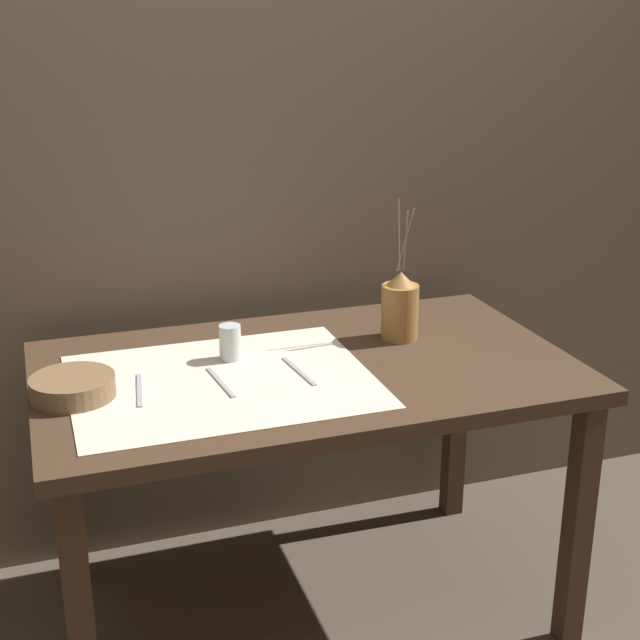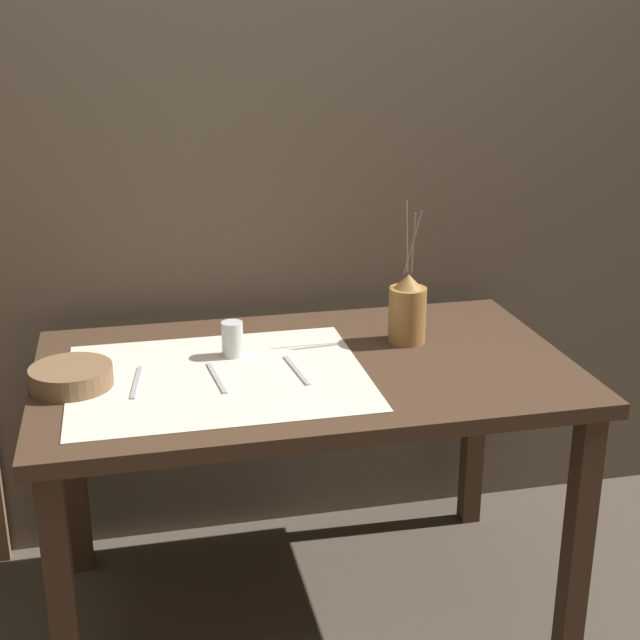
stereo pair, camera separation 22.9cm
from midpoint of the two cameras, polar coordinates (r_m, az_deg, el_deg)
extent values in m
plane|color=brown|center=(2.70, -3.36, -18.04)|extent=(12.00, 12.00, 0.00)
cube|color=brown|center=(2.69, -6.88, 9.78)|extent=(7.00, 0.06, 2.40)
cube|color=#422D1E|center=(2.33, -3.72, -3.40)|extent=(1.39, 0.82, 0.04)
cube|color=#422D1E|center=(2.15, -18.20, -18.25)|extent=(0.06, 0.06, 0.72)
cube|color=#422D1E|center=(2.45, 13.59, -12.70)|extent=(0.06, 0.06, 0.72)
cube|color=#422D1E|center=(2.75, -18.59, -9.53)|extent=(0.06, 0.06, 0.72)
cube|color=#422D1E|center=(2.99, 6.51, -6.15)|extent=(0.06, 0.06, 0.72)
cube|color=beige|center=(2.25, -9.23, -3.94)|extent=(0.74, 0.59, 0.00)
cylinder|color=olive|center=(2.48, 2.51, 0.47)|extent=(0.10, 0.10, 0.16)
cone|color=olive|center=(2.45, 2.54, 2.62)|extent=(0.08, 0.08, 0.04)
cylinder|color=#847056|center=(2.42, 2.79, 5.09)|extent=(0.04, 0.02, 0.18)
cylinder|color=#847056|center=(2.43, 2.40, 5.42)|extent=(0.02, 0.01, 0.20)
cylinder|color=#847056|center=(2.43, 2.81, 5.03)|extent=(0.01, 0.02, 0.17)
cylinder|color=brown|center=(2.23, -18.43, -4.18)|extent=(0.20, 0.20, 0.05)
cylinder|color=silver|center=(2.36, -8.56, -1.48)|extent=(0.06, 0.06, 0.09)
cube|color=#A8A8AD|center=(2.23, -14.40, -4.41)|extent=(0.04, 0.20, 0.00)
cube|color=#A8A8AD|center=(2.23, -9.32, -4.00)|extent=(0.03, 0.20, 0.00)
cube|color=#A8A8AD|center=(2.27, -4.25, -3.33)|extent=(0.03, 0.20, 0.00)
camera|label=1|loc=(0.11, -92.86, -1.00)|focal=50.00mm
camera|label=2|loc=(0.11, 87.14, 1.00)|focal=50.00mm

